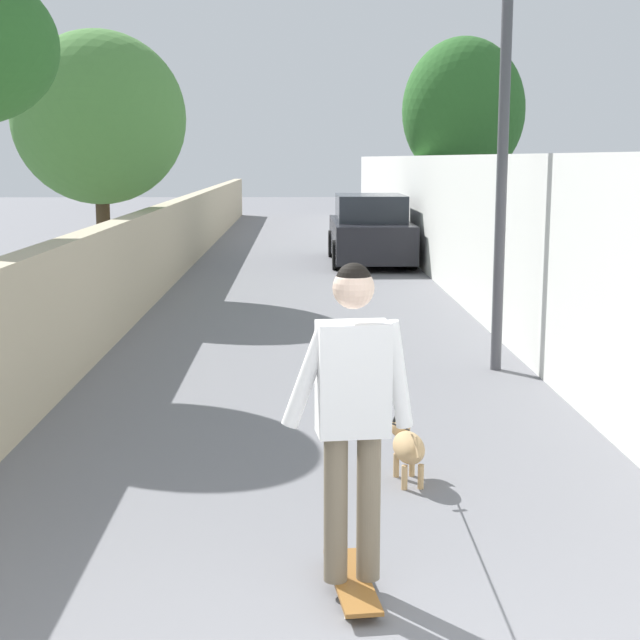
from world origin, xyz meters
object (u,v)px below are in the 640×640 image
object	(u,v)px
person_skateboarder	(353,398)
car_near	(370,231)
tree_left_near	(99,118)
lamp_post	(505,79)
tree_right_distant	(463,111)
skateboard	(352,581)
dog	(407,446)

from	to	relation	value
person_skateboarder	car_near	distance (m)	16.35
tree_left_near	lamp_post	xyz separation A→B (m)	(-5.92, -5.58, 0.18)
tree_right_distant	car_near	xyz separation A→B (m)	(-1.07, 2.23, -2.71)
skateboard	car_near	bearing A→B (deg)	-4.69
tree_right_distant	dog	size ratio (longest dim) A/B	2.44
tree_left_near	dog	size ratio (longest dim) A/B	2.13
tree_right_distant	skateboard	bearing A→B (deg)	168.38
lamp_post	person_skateboarder	world-z (taller)	lamp_post
tree_right_distant	dog	world-z (taller)	tree_right_distant
tree_left_near	lamp_post	size ratio (longest dim) A/B	0.95
lamp_post	car_near	xyz separation A→B (m)	(10.85, 0.60, -2.48)
car_near	lamp_post	bearing A→B (deg)	-176.83
tree_right_distant	car_near	world-z (taller)	tree_right_distant
tree_left_near	tree_right_distant	world-z (taller)	tree_right_distant
lamp_post	skateboard	size ratio (longest dim) A/B	5.77
skateboard	car_near	size ratio (longest dim) A/B	0.19
tree_left_near	tree_right_distant	bearing A→B (deg)	-50.24
tree_left_near	person_skateboarder	size ratio (longest dim) A/B	2.57
tree_left_near	car_near	distance (m)	7.37
tree_left_near	person_skateboarder	world-z (taller)	tree_left_near
tree_right_distant	person_skateboarder	bearing A→B (deg)	168.38
tree_right_distant	skateboard	xyz separation A→B (m)	(-17.36, 3.57, -3.36)
tree_left_near	person_skateboarder	xyz separation A→B (m)	(-11.36, -3.64, -1.91)
tree_right_distant	lamp_post	world-z (taller)	tree_right_distant
lamp_post	dog	size ratio (longest dim) A/B	2.24
tree_left_near	car_near	bearing A→B (deg)	-45.28
skateboard	car_near	world-z (taller)	car_near
tree_left_near	car_near	xyz separation A→B (m)	(4.93, -4.98, -2.30)
lamp_post	skateboard	distance (m)	6.56
person_skateboarder	skateboard	bearing A→B (deg)	-2.39
tree_right_distant	lamp_post	xyz separation A→B (m)	(-11.92, 1.63, -0.23)
person_skateboarder	tree_right_distant	bearing A→B (deg)	-11.62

